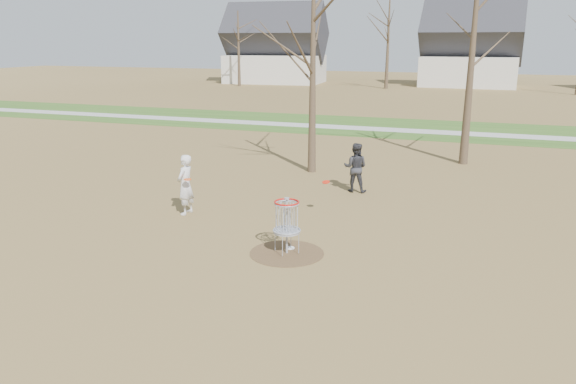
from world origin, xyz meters
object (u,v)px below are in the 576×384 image
(player_throwing, at_px, (355,168))
(disc_golf_basket, at_px, (287,217))
(disc_grounded, at_px, (290,248))
(player_standing, at_px, (185,185))

(player_throwing, relative_size, disc_golf_basket, 1.23)
(player_throwing, xyz_separation_m, disc_golf_basket, (-0.26, -6.14, 0.08))
(disc_grounded, relative_size, disc_golf_basket, 0.16)
(player_throwing, height_order, disc_grounded, player_throwing)
(player_throwing, bearing_deg, disc_grounded, 84.86)
(player_standing, bearing_deg, disc_grounded, 67.93)
(disc_golf_basket, bearing_deg, disc_grounded, 94.58)
(player_throwing, bearing_deg, disc_golf_basket, 85.23)
(player_standing, xyz_separation_m, player_throwing, (4.11, 4.14, -0.05))
(player_throwing, distance_m, disc_golf_basket, 6.15)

